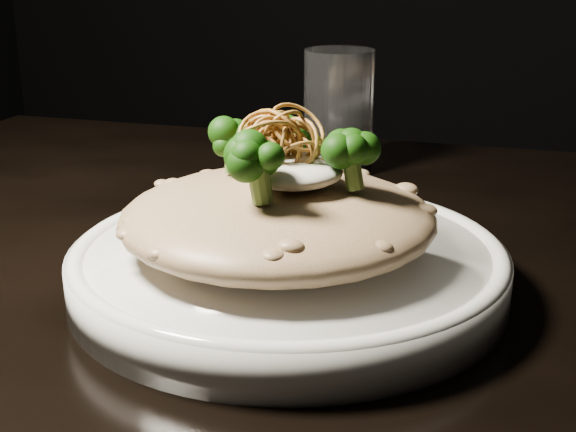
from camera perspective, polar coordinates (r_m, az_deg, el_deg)
The scene contains 7 objects.
table at distance 0.66m, azimuth 2.83°, elevation -9.70°, with size 1.10×0.80×0.75m.
plate at distance 0.56m, azimuth -0.00°, elevation -3.81°, with size 0.30×0.30×0.03m, color white.
risotto at distance 0.54m, azimuth -0.74°, elevation -0.13°, with size 0.22×0.22×0.05m, color brown.
broccoli at distance 0.53m, azimuth 0.09°, elevation 4.63°, with size 0.12×0.12×0.05m, color black, non-canonical shape.
cheese at distance 0.53m, azimuth 0.31°, elevation 3.20°, with size 0.07×0.07×0.02m, color silver.
shallots at distance 0.53m, azimuth -0.51°, elevation 6.21°, with size 0.06×0.06×0.04m, color brown, non-canonical shape.
drinking_glass at distance 0.85m, azimuth 3.61°, elevation 7.42°, with size 0.07×0.07×0.13m, color white.
Camera 1 is at (0.13, -0.56, 0.98)m, focal length 50.00 mm.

